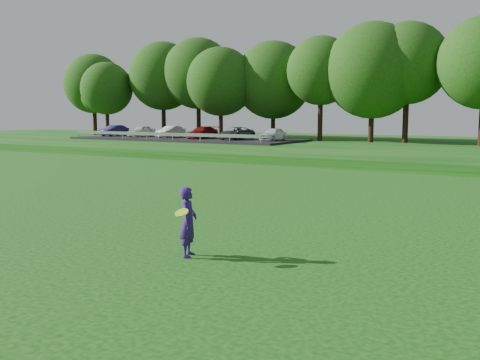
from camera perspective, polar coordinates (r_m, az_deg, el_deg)
The scene contains 6 objects.
ground at distance 14.46m, azimuth -7.45°, elevation -6.18°, with size 140.00×140.00×0.00m, color #0F430C.
berm at distance 45.96m, azimuth 19.88°, elevation 2.97°, with size 130.00×30.00×0.60m, color #0F430C.
walking_path at distance 32.40m, azimuth 15.06°, elevation 1.07°, with size 130.00×1.60×0.04m, color gray.
treeline at distance 50.02m, azimuth 21.18°, elevation 12.17°, with size 104.00×7.00×15.00m, color #1B410F, non-canonical shape.
parking_lot at distance 54.52m, azimuth -5.51°, elevation 4.75°, with size 24.00×9.00×1.38m.
woman at distance 12.46m, azimuth -5.54°, elevation -4.47°, with size 0.60×0.94×1.63m.
Camera 1 is at (8.77, -11.01, 3.33)m, focal length 40.00 mm.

